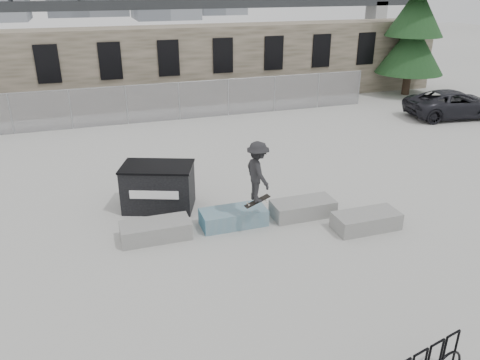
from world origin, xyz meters
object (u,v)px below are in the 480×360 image
object	(u,v)px
dumpster	(158,187)
planter_center_right	(303,208)
planter_far_left	(156,230)
skateboarder	(258,172)
planter_offset	(366,220)
suv	(454,104)
spruce_tree	(416,15)
planter_center_left	(233,217)

from	to	relation	value
dumpster	planter_center_right	bearing A→B (deg)	-4.68
planter_far_left	skateboarder	size ratio (longest dim) A/B	1.03
planter_far_left	planter_offset	bearing A→B (deg)	-13.08
planter_center_right	suv	world-z (taller)	suv
planter_offset	spruce_tree	world-z (taller)	spruce_tree
planter_far_left	dumpster	world-z (taller)	dumpster
planter_far_left	planter_center_right	world-z (taller)	same
planter_center_left	skateboarder	bearing A→B (deg)	-49.39
suv	planter_offset	bearing A→B (deg)	136.93
suv	skateboarder	world-z (taller)	skateboarder
planter_far_left	suv	bearing A→B (deg)	24.53
planter_far_left	spruce_tree	bearing A→B (deg)	36.16
planter_far_left	dumpster	distance (m)	2.07
planter_center_left	skateboarder	world-z (taller)	skateboarder
planter_center_left	planter_offset	distance (m)	4.02
spruce_tree	suv	xyz separation A→B (m)	(-1.04, -5.58, -4.23)
planter_offset	suv	size ratio (longest dim) A/B	0.38
planter_center_left	planter_offset	size ratio (longest dim) A/B	1.00
planter_center_right	skateboarder	world-z (taller)	skateboarder
planter_far_left	skateboarder	xyz separation A→B (m)	(2.93, -0.56, 1.65)
spruce_tree	planter_far_left	bearing A→B (deg)	-143.84
planter_offset	skateboarder	world-z (taller)	skateboarder
planter_far_left	planter_center_right	distance (m)	4.68
planter_far_left	planter_center_right	size ratio (longest dim) A/B	1.00
skateboarder	spruce_tree	bearing A→B (deg)	-52.76
planter_far_left	dumpster	xyz separation A→B (m)	(0.43, 1.97, 0.48)
suv	skateboarder	distance (m)	17.02
spruce_tree	skateboarder	distance (m)	21.36
dumpster	spruce_tree	distance (m)	22.00
spruce_tree	dumpster	bearing A→B (deg)	-147.37
planter_offset	dumpster	distance (m)	6.64
planter_center_left	spruce_tree	bearing A→B (deg)	39.85
planter_center_left	spruce_tree	xyz separation A→B (m)	(16.22, 13.54, 4.69)
dumpster	skateboarder	world-z (taller)	skateboarder
planter_far_left	planter_center_right	xyz separation A→B (m)	(4.68, -0.05, 0.00)
planter_offset	suv	xyz separation A→B (m)	(11.45, 9.45, 0.46)
planter_center_left	dumpster	bearing A→B (deg)	135.89
planter_offset	suv	distance (m)	14.85
skateboarder	suv	bearing A→B (deg)	-64.47
planter_offset	dumpster	bearing A→B (deg)	149.25
planter_far_left	spruce_tree	size ratio (longest dim) A/B	0.17
planter_center_left	dumpster	size ratio (longest dim) A/B	0.77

